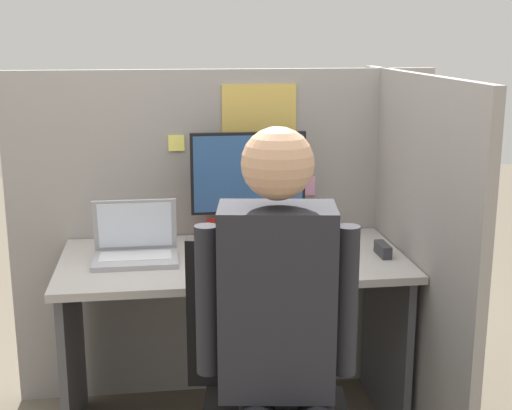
{
  "coord_description": "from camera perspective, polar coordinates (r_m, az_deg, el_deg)",
  "views": [
    {
      "loc": [
        -0.28,
        -2.35,
        1.61
      ],
      "look_at": [
        0.07,
        0.17,
        1.0
      ],
      "focal_mm": 50.0,
      "sensor_mm": 36.0,
      "label": 1
    }
  ],
  "objects": [
    {
      "name": "laptop",
      "position": [
        2.82,
        -9.62,
        -3.45
      ],
      "size": [
        0.33,
        0.22,
        0.24
      ],
      "color": "#99999E",
      "rests_on": "desk"
    },
    {
      "name": "person",
      "position": [
        2.1,
        2.03,
        -9.55
      ],
      "size": [
        0.48,
        0.44,
        1.36
      ],
      "color": "black",
      "rests_on": "ground"
    },
    {
      "name": "office_chair",
      "position": [
        2.35,
        0.82,
        -14.89
      ],
      "size": [
        0.54,
        0.59,
        0.96
      ],
      "color": "black",
      "rests_on": "ground"
    },
    {
      "name": "cubicle_panel_right",
      "position": [
        2.93,
        12.19,
        -4.19
      ],
      "size": [
        0.04,
        1.31,
        1.47
      ],
      "color": "gray",
      "rests_on": "ground"
    },
    {
      "name": "paper_box",
      "position": [
        3.01,
        -0.6,
        -2.28
      ],
      "size": [
        0.35,
        0.24,
        0.08
      ],
      "color": "red",
      "rests_on": "desk"
    },
    {
      "name": "cubicle_panel_back",
      "position": [
        3.19,
        -2.5,
        -2.38
      ],
      "size": [
        1.86,
        0.05,
        1.47
      ],
      "color": "gray",
      "rests_on": "ground"
    },
    {
      "name": "carrot_toy",
      "position": [
        2.65,
        5.67,
        -4.93
      ],
      "size": [
        0.05,
        0.12,
        0.05
      ],
      "color": "orange",
      "rests_on": "desk"
    },
    {
      "name": "monitor",
      "position": [
        2.96,
        -0.62,
        2.13
      ],
      "size": [
        0.48,
        0.21,
        0.39
      ],
      "color": "black",
      "rests_on": "paper_box"
    },
    {
      "name": "stapler",
      "position": [
        2.89,
        10.12,
        -3.53
      ],
      "size": [
        0.04,
        0.13,
        0.05
      ],
      "color": "#2D2D33",
      "rests_on": "desk"
    },
    {
      "name": "coffee_mug",
      "position": [
        3.1,
        5.91,
        -1.91
      ],
      "size": [
        0.09,
        0.09,
        0.08
      ],
      "color": "white",
      "rests_on": "desk"
    },
    {
      "name": "desk",
      "position": [
        2.9,
        -1.8,
        -7.77
      ],
      "size": [
        1.36,
        0.68,
        0.75
      ],
      "color": "#9E9993",
      "rests_on": "ground"
    },
    {
      "name": "mouse",
      "position": [
        2.76,
        -4.1,
        -4.32
      ],
      "size": [
        0.07,
        0.05,
        0.03
      ],
      "color": "black",
      "rests_on": "desk"
    }
  ]
}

